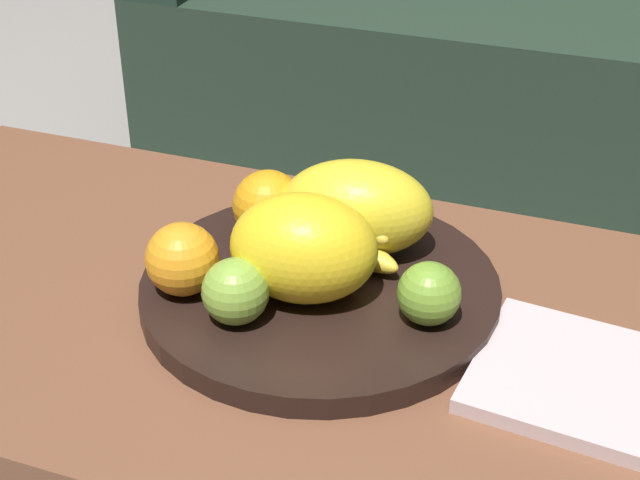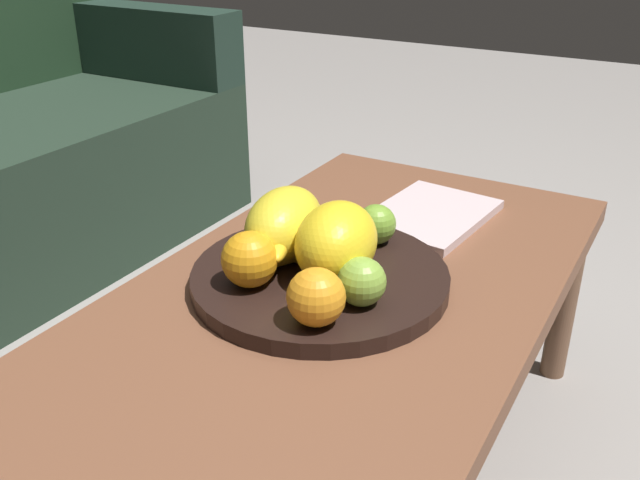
# 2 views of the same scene
# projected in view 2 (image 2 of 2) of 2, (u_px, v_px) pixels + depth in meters

# --- Properties ---
(coffee_table) EXTENTS (1.15, 0.58, 0.39)m
(coffee_table) POSITION_uv_depth(u_px,v_px,m) (331.00, 321.00, 1.02)
(coffee_table) COLOR brown
(coffee_table) RESTS_ON ground_plane
(fruit_bowl) EXTENTS (0.38, 0.38, 0.03)m
(fruit_bowl) POSITION_uv_depth(u_px,v_px,m) (320.00, 278.00, 1.03)
(fruit_bowl) COLOR black
(fruit_bowl) RESTS_ON coffee_table
(melon_large_front) EXTENTS (0.17, 0.14, 0.11)m
(melon_large_front) POSITION_uv_depth(u_px,v_px,m) (334.00, 241.00, 0.98)
(melon_large_front) COLOR yellow
(melon_large_front) RESTS_ON fruit_bowl
(melon_smaller_beside) EXTENTS (0.18, 0.13, 0.11)m
(melon_smaller_beside) POSITION_uv_depth(u_px,v_px,m) (284.00, 224.00, 1.05)
(melon_smaller_beside) COLOR yellow
(melon_smaller_beside) RESTS_ON fruit_bowl
(orange_front) EXTENTS (0.08, 0.08, 0.08)m
(orange_front) POSITION_uv_depth(u_px,v_px,m) (250.00, 259.00, 0.97)
(orange_front) COLOR orange
(orange_front) RESTS_ON fruit_bowl
(orange_left) EXTENTS (0.08, 0.08, 0.08)m
(orange_left) POSITION_uv_depth(u_px,v_px,m) (316.00, 297.00, 0.88)
(orange_left) COLOR orange
(orange_left) RESTS_ON fruit_bowl
(apple_front) EXTENTS (0.06, 0.06, 0.06)m
(apple_front) POSITION_uv_depth(u_px,v_px,m) (374.00, 224.00, 1.10)
(apple_front) COLOR olive
(apple_front) RESTS_ON fruit_bowl
(apple_right) EXTENTS (0.07, 0.07, 0.07)m
(apple_right) POSITION_uv_depth(u_px,v_px,m) (361.00, 282.00, 0.93)
(apple_right) COLOR #81AD3D
(apple_right) RESTS_ON fruit_bowl
(banana_bunch) EXTENTS (0.17, 0.15, 0.06)m
(banana_bunch) POSITION_uv_depth(u_px,v_px,m) (288.00, 244.00, 1.04)
(banana_bunch) COLOR yellow
(banana_bunch) RESTS_ON fruit_bowl
(magazine) EXTENTS (0.27, 0.20, 0.02)m
(magazine) POSITION_uv_depth(u_px,v_px,m) (430.00, 215.00, 1.25)
(magazine) COLOR beige
(magazine) RESTS_ON coffee_table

